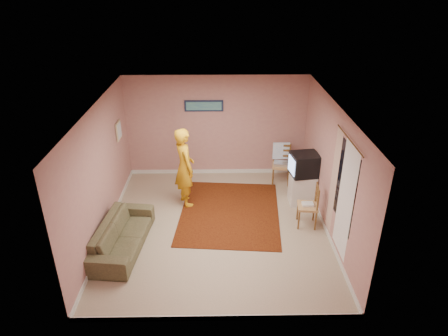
{
  "coord_description": "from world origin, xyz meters",
  "views": [
    {
      "loc": [
        0.04,
        -6.93,
        4.8
      ],
      "look_at": [
        0.16,
        0.6,
        1.08
      ],
      "focal_mm": 32.0,
      "sensor_mm": 36.0,
      "label": 1
    }
  ],
  "objects_px": {
    "chair_b": "(308,201)",
    "person": "(185,167)",
    "crt_tv": "(304,164)",
    "chair_a": "(282,161)",
    "sofa": "(122,235)",
    "tv_cabinet": "(302,188)"
  },
  "relations": [
    {
      "from": "chair_b",
      "to": "person",
      "type": "xyz_separation_m",
      "value": [
        -2.58,
        0.92,
        0.34
      ]
    },
    {
      "from": "tv_cabinet",
      "to": "crt_tv",
      "type": "distance_m",
      "value": 0.61
    },
    {
      "from": "tv_cabinet",
      "to": "person",
      "type": "bearing_deg",
      "value": 179.88
    },
    {
      "from": "chair_a",
      "to": "sofa",
      "type": "bearing_deg",
      "value": -133.84
    },
    {
      "from": "tv_cabinet",
      "to": "chair_b",
      "type": "relative_size",
      "value": 1.4
    },
    {
      "from": "crt_tv",
      "to": "sofa",
      "type": "relative_size",
      "value": 0.34
    },
    {
      "from": "tv_cabinet",
      "to": "chair_a",
      "type": "xyz_separation_m",
      "value": [
        -0.34,
        0.95,
        0.25
      ]
    },
    {
      "from": "chair_a",
      "to": "chair_b",
      "type": "xyz_separation_m",
      "value": [
        0.27,
        -1.87,
        -0.03
      ]
    },
    {
      "from": "crt_tv",
      "to": "person",
      "type": "xyz_separation_m",
      "value": [
        -2.65,
        0.01,
        -0.05
      ]
    },
    {
      "from": "chair_a",
      "to": "sofa",
      "type": "distance_m",
      "value": 4.28
    },
    {
      "from": "crt_tv",
      "to": "sofa",
      "type": "xyz_separation_m",
      "value": [
        -3.74,
        -1.62,
        -0.68
      ]
    },
    {
      "from": "person",
      "to": "tv_cabinet",
      "type": "bearing_deg",
      "value": -113.94
    },
    {
      "from": "crt_tv",
      "to": "chair_a",
      "type": "xyz_separation_m",
      "value": [
        -0.34,
        0.95,
        -0.36
      ]
    },
    {
      "from": "chair_b",
      "to": "person",
      "type": "bearing_deg",
      "value": -103.25
    },
    {
      "from": "person",
      "to": "chair_a",
      "type": "bearing_deg",
      "value": -91.62
    },
    {
      "from": "chair_a",
      "to": "person",
      "type": "xyz_separation_m",
      "value": [
        -2.31,
        -0.94,
        0.31
      ]
    },
    {
      "from": "chair_a",
      "to": "person",
      "type": "bearing_deg",
      "value": -148.68
    },
    {
      "from": "sofa",
      "to": "person",
      "type": "relative_size",
      "value": 1.06
    },
    {
      "from": "tv_cabinet",
      "to": "person",
      "type": "xyz_separation_m",
      "value": [
        -2.66,
        0.01,
        0.56
      ]
    },
    {
      "from": "chair_a",
      "to": "sofa",
      "type": "xyz_separation_m",
      "value": [
        -3.41,
        -2.57,
        -0.32
      ]
    },
    {
      "from": "chair_a",
      "to": "person",
      "type": "distance_m",
      "value": 2.52
    },
    {
      "from": "chair_a",
      "to": "crt_tv",
      "type": "bearing_deg",
      "value": -61.4
    }
  ]
}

